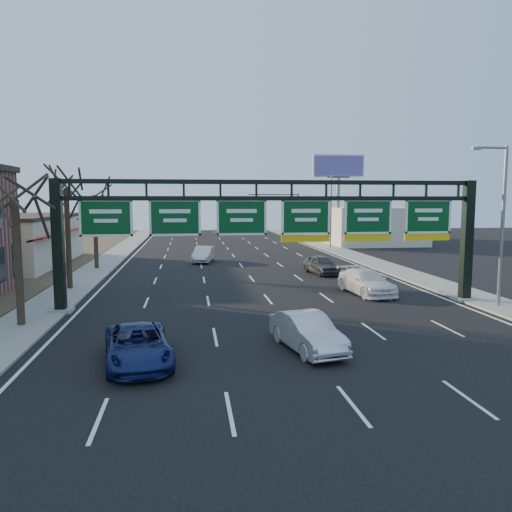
{
  "coord_description": "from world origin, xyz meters",
  "views": [
    {
      "loc": [
        -4.76,
        -19.71,
        6.09
      ],
      "look_at": [
        -1.36,
        5.49,
        3.2
      ],
      "focal_mm": 35.0,
      "sensor_mm": 36.0,
      "label": 1
    }
  ],
  "objects": [
    {
      "name": "ground",
      "position": [
        0.0,
        0.0,
        0.0
      ],
      "size": [
        160.0,
        160.0,
        0.0
      ],
      "primitive_type": "plane",
      "color": "black",
      "rests_on": "ground"
    },
    {
      "name": "sidewalk_left",
      "position": [
        -12.8,
        20.0,
        0.06
      ],
      "size": [
        3.0,
        120.0,
        0.12
      ],
      "primitive_type": "cube",
      "color": "gray",
      "rests_on": "ground"
    },
    {
      "name": "sidewalk_right",
      "position": [
        12.8,
        20.0,
        0.06
      ],
      "size": [
        3.0,
        120.0,
        0.12
      ],
      "primitive_type": "cube",
      "color": "gray",
      "rests_on": "ground"
    },
    {
      "name": "lane_markings",
      "position": [
        0.0,
        20.0,
        0.01
      ],
      "size": [
        21.6,
        120.0,
        0.01
      ],
      "primitive_type": "cube",
      "color": "white",
      "rests_on": "ground"
    },
    {
      "name": "sign_gantry",
      "position": [
        0.16,
        8.0,
        4.63
      ],
      "size": [
        24.6,
        1.2,
        7.2
      ],
      "color": "black",
      "rests_on": "ground"
    },
    {
      "name": "cream_strip",
      "position": [
        -21.48,
        29.0,
        2.36
      ],
      "size": [
        10.9,
        18.4,
        4.7
      ],
      "color": "beige",
      "rests_on": "ground"
    },
    {
      "name": "building_right_distant",
      "position": [
        20.0,
        50.0,
        2.5
      ],
      "size": [
        12.0,
        20.0,
        5.0
      ],
      "primitive_type": "cube",
      "color": "beige",
      "rests_on": "ground"
    },
    {
      "name": "tree_gantry",
      "position": [
        -12.8,
        5.0,
        7.11
      ],
      "size": [
        3.6,
        3.6,
        8.48
      ],
      "color": "#2D2219",
      "rests_on": "sidewalk_left"
    },
    {
      "name": "tree_mid",
      "position": [
        -12.8,
        15.0,
        7.85
      ],
      "size": [
        3.6,
        3.6,
        9.24
      ],
      "color": "#2D2219",
      "rests_on": "sidewalk_left"
    },
    {
      "name": "tree_far",
      "position": [
        -12.8,
        25.0,
        7.48
      ],
      "size": [
        3.6,
        3.6,
        8.86
      ],
      "color": "#2D2219",
      "rests_on": "sidewalk_left"
    },
    {
      "name": "streetlight_near",
      "position": [
        12.47,
        6.0,
        5.08
      ],
      "size": [
        2.15,
        0.22,
        9.0
      ],
      "color": "slate",
      "rests_on": "sidewalk_right"
    },
    {
      "name": "streetlight_far",
      "position": [
        12.47,
        40.0,
        5.08
      ],
      "size": [
        2.15,
        0.22,
        9.0
      ],
      "color": "slate",
      "rests_on": "sidewalk_right"
    },
    {
      "name": "billboard_right",
      "position": [
        15.0,
        44.98,
        9.06
      ],
      "size": [
        7.0,
        0.5,
        12.0
      ],
      "color": "slate",
      "rests_on": "ground"
    },
    {
      "name": "traffic_signal_mast",
      "position": [
        5.69,
        55.0,
        5.5
      ],
      "size": [
        10.16,
        0.54,
        7.0
      ],
      "color": "black",
      "rests_on": "ground"
    },
    {
      "name": "car_blue_suv",
      "position": [
        -6.71,
        -1.27,
        0.7
      ],
      "size": [
        3.08,
        5.34,
        1.4
      ],
      "primitive_type": "imported",
      "rotation": [
        0.0,
        0.0,
        0.16
      ],
      "color": "navy",
      "rests_on": "ground"
    },
    {
      "name": "car_silver_sedan",
      "position": [
        -0.07,
        -0.46,
        0.75
      ],
      "size": [
        2.5,
        4.77,
        1.49
      ],
      "primitive_type": "imported",
      "rotation": [
        0.0,
        0.0,
        0.21
      ],
      "color": "silver",
      "rests_on": "ground"
    },
    {
      "name": "car_white_wagon",
      "position": [
        6.59,
        10.91,
        0.78
      ],
      "size": [
        2.83,
        5.62,
        1.57
      ],
      "primitive_type": "imported",
      "rotation": [
        0.0,
        0.0,
        0.12
      ],
      "color": "white",
      "rests_on": "ground"
    },
    {
      "name": "car_grey_far",
      "position": [
        5.99,
        19.78,
        0.76
      ],
      "size": [
        2.47,
        4.7,
        1.53
      ],
      "primitive_type": "imported",
      "rotation": [
        0.0,
        0.0,
        0.15
      ],
      "color": "#3D4142",
      "rests_on": "ground"
    },
    {
      "name": "car_silver_distant",
      "position": [
        -3.35,
        28.78,
        0.77
      ],
      "size": [
        2.54,
        4.88,
        1.53
      ],
      "primitive_type": "imported",
      "rotation": [
        0.0,
        0.0,
        -0.21
      ],
      "color": "silver",
      "rests_on": "ground"
    }
  ]
}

